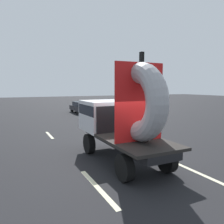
# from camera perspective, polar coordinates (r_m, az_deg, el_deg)

# --- Properties ---
(ground_plane) EXTENTS (120.00, 120.00, 0.00)m
(ground_plane) POSITION_cam_1_polar(r_m,az_deg,el_deg) (8.61, 5.65, -13.78)
(ground_plane) COLOR black
(flatbed_truck) EXTENTS (2.02, 5.23, 3.81)m
(flatbed_truck) POSITION_cam_1_polar(r_m,az_deg,el_deg) (8.91, 2.01, -1.12)
(flatbed_truck) COLOR black
(flatbed_truck) RESTS_ON ground_plane
(distant_sedan) EXTENTS (1.70, 3.96, 1.29)m
(distant_sedan) POSITION_cam_1_polar(r_m,az_deg,el_deg) (25.22, -7.95, 1.31)
(distant_sedan) COLOR black
(distant_sedan) RESTS_ON ground_plane
(traffic_light) EXTENTS (0.42, 0.36, 6.00)m
(traffic_light) POSITION_cam_1_polar(r_m,az_deg,el_deg) (19.90, 7.64, 9.16)
(traffic_light) COLOR gray
(traffic_light) RESTS_ON ground_plane
(lane_dash_left_near) EXTENTS (0.16, 2.78, 0.01)m
(lane_dash_left_near) POSITION_cam_1_polar(r_m,az_deg,el_deg) (6.95, -3.74, -18.90)
(lane_dash_left_near) COLOR beige
(lane_dash_left_near) RESTS_ON ground_plane
(lane_dash_left_far) EXTENTS (0.16, 2.12, 0.01)m
(lane_dash_left_far) POSITION_cam_1_polar(r_m,az_deg,el_deg) (14.22, -15.85, -5.78)
(lane_dash_left_far) COLOR beige
(lane_dash_left_far) RESTS_ON ground_plane
(lane_dash_right_near) EXTENTS (0.16, 2.78, 0.01)m
(lane_dash_right_near) POSITION_cam_1_polar(r_m,az_deg,el_deg) (8.63, 20.36, -14.09)
(lane_dash_right_near) COLOR beige
(lane_dash_right_near) RESTS_ON ground_plane
(lane_dash_right_far) EXTENTS (0.16, 2.14, 0.01)m
(lane_dash_right_far) POSITION_cam_1_polar(r_m,az_deg,el_deg) (15.42, -2.78, -4.57)
(lane_dash_right_far) COLOR beige
(lane_dash_right_far) RESTS_ON ground_plane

